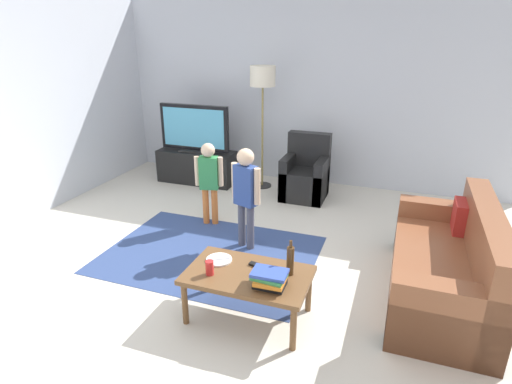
{
  "coord_description": "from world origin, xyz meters",
  "views": [
    {
      "loc": [
        1.39,
        -3.26,
        2.24
      ],
      "look_at": [
        0.0,
        0.6,
        0.65
      ],
      "focal_mm": 29.4,
      "sensor_mm": 36.0,
      "label": 1
    }
  ],
  "objects": [
    {
      "name": "ground",
      "position": [
        0.0,
        0.0,
        0.0
      ],
      "size": [
        7.8,
        7.8,
        0.0
      ],
      "primitive_type": "plane",
      "color": "beige"
    },
    {
      "name": "wall_back",
      "position": [
        0.0,
        3.0,
        1.35
      ],
      "size": [
        6.0,
        0.12,
        2.7
      ],
      "primitive_type": "cube",
      "color": "silver",
      "rests_on": "ground"
    },
    {
      "name": "area_rug",
      "position": [
        -0.4,
        0.27,
        0.0
      ],
      "size": [
        2.2,
        1.6,
        0.01
      ],
      "primitive_type": "cube",
      "color": "#33477A",
      "rests_on": "ground"
    },
    {
      "name": "tv_stand",
      "position": [
        -1.59,
        2.3,
        0.24
      ],
      "size": [
        1.2,
        0.44,
        0.5
      ],
      "color": "black",
      "rests_on": "ground"
    },
    {
      "name": "tv",
      "position": [
        -1.59,
        2.28,
        0.85
      ],
      "size": [
        1.1,
        0.28,
        0.71
      ],
      "color": "black",
      "rests_on": "tv_stand"
    },
    {
      "name": "couch",
      "position": [
        1.92,
        0.3,
        0.29
      ],
      "size": [
        0.8,
        1.8,
        0.86
      ],
      "color": "brown",
      "rests_on": "ground"
    },
    {
      "name": "armchair",
      "position": [
        0.15,
        2.26,
        0.3
      ],
      "size": [
        0.6,
        0.6,
        0.9
      ],
      "color": "black",
      "rests_on": "ground"
    },
    {
      "name": "floor_lamp",
      "position": [
        -0.57,
        2.45,
        1.54
      ],
      "size": [
        0.36,
        0.36,
        1.78
      ],
      "color": "#262626",
      "rests_on": "ground"
    },
    {
      "name": "child_near_tv",
      "position": [
        -0.73,
        0.98,
        0.61
      ],
      "size": [
        0.33,
        0.17,
        1.02
      ],
      "color": "orange",
      "rests_on": "ground"
    },
    {
      "name": "child_center",
      "position": [
        -0.1,
        0.57,
        0.67
      ],
      "size": [
        0.36,
        0.2,
        1.12
      ],
      "color": "#4C4C59",
      "rests_on": "ground"
    },
    {
      "name": "coffee_table",
      "position": [
        0.35,
        -0.56,
        0.37
      ],
      "size": [
        1.0,
        0.6,
        0.42
      ],
      "color": "brown",
      "rests_on": "ground"
    },
    {
      "name": "book_stack",
      "position": [
        0.57,
        -0.67,
        0.49
      ],
      "size": [
        0.27,
        0.22,
        0.13
      ],
      "color": "black",
      "rests_on": "coffee_table"
    },
    {
      "name": "bottle",
      "position": [
        0.67,
        -0.46,
        0.55
      ],
      "size": [
        0.06,
        0.06,
        0.3
      ],
      "color": "#4C3319",
      "rests_on": "coffee_table"
    },
    {
      "name": "tv_remote",
      "position": [
        0.4,
        -0.44,
        0.43
      ],
      "size": [
        0.18,
        0.08,
        0.02
      ],
      "primitive_type": "cube",
      "rotation": [
        0.0,
        0.0,
        -0.18
      ],
      "color": "black",
      "rests_on": "coffee_table"
    },
    {
      "name": "soda_can",
      "position": [
        0.07,
        -0.68,
        0.48
      ],
      "size": [
        0.07,
        0.07,
        0.12
      ],
      "primitive_type": "cylinder",
      "color": "red",
      "rests_on": "coffee_table"
    },
    {
      "name": "plate",
      "position": [
        0.05,
        -0.46,
        0.43
      ],
      "size": [
        0.22,
        0.22,
        0.02
      ],
      "color": "white",
      "rests_on": "coffee_table"
    }
  ]
}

